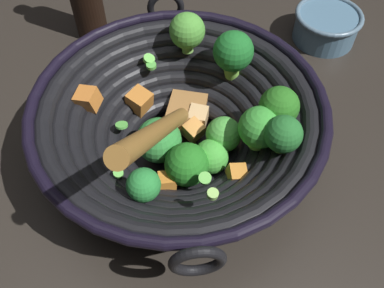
% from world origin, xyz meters
% --- Properties ---
extents(ground_plane, '(4.00, 4.00, 0.00)m').
position_xyz_m(ground_plane, '(0.00, 0.00, 0.00)').
color(ground_plane, '#28231E').
extents(wok, '(0.36, 0.38, 0.25)m').
position_xyz_m(wok, '(-0.00, 0.00, 0.07)').
color(wok, black).
rests_on(wok, ground).
extents(prep_bowl, '(0.11, 0.11, 0.05)m').
position_xyz_m(prep_bowl, '(-0.33, -0.09, 0.03)').
color(prep_bowl, slate).
rests_on(prep_bowl, ground).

